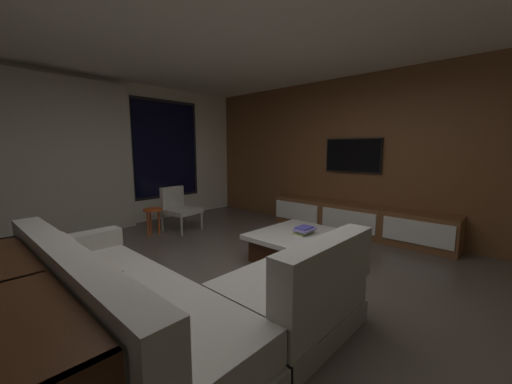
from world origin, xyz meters
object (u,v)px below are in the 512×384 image
object	(u,v)px
accent_chair_near_window	(178,206)
mounted_tv	(353,155)
book_stack_on_coffee_table	(304,230)
side_stool	(153,214)
sectional_couch	(169,303)
media_console	(356,220)
console_table_behind_couch	(12,336)
coffee_table	(302,247)

from	to	relation	value
accent_chair_near_window	mounted_tv	distance (m)	3.22
book_stack_on_coffee_table	side_stool	distance (m)	2.64
sectional_couch	book_stack_on_coffee_table	distance (m)	2.10
media_console	mounted_tv	distance (m)	1.13
media_console	console_table_behind_couch	distance (m)	4.59
media_console	sectional_couch	bearing A→B (deg)	-177.31
coffee_table	console_table_behind_couch	bearing A→B (deg)	-179.17
side_stool	coffee_table	bearing A→B (deg)	-73.12
side_stool	media_console	distance (m)	3.45
sectional_couch	console_table_behind_couch	bearing A→B (deg)	171.81
coffee_table	console_table_behind_couch	xyz separation A→B (m)	(-2.97, -0.04, 0.22)
coffee_table	accent_chair_near_window	bearing A→B (deg)	96.09
sectional_couch	console_table_behind_couch	world-z (taller)	sectional_couch
book_stack_on_coffee_table	sectional_couch	bearing A→B (deg)	-175.51
accent_chair_near_window	console_table_behind_couch	size ratio (longest dim) A/B	0.37
accent_chair_near_window	console_table_behind_couch	xyz separation A→B (m)	(-2.71, -2.54, -0.02)
book_stack_on_coffee_table	mounted_tv	xyz separation A→B (m)	(1.77, 0.21, 0.94)
coffee_table	book_stack_on_coffee_table	xyz separation A→B (m)	(0.03, -0.01, 0.22)
accent_chair_near_window	console_table_behind_couch	distance (m)	3.71
side_stool	media_console	bearing A→B (deg)	-46.62
coffee_table	book_stack_on_coffee_table	world-z (taller)	book_stack_on_coffee_table
book_stack_on_coffee_table	console_table_behind_couch	world-z (taller)	console_table_behind_couch
media_console	console_table_behind_couch	world-z (taller)	console_table_behind_couch
side_stool	console_table_behind_couch	xyz separation A→B (m)	(-2.21, -2.55, 0.04)
sectional_couch	accent_chair_near_window	bearing A→B (deg)	56.13
mounted_tv	book_stack_on_coffee_table	bearing A→B (deg)	-173.33
mounted_tv	media_console	bearing A→B (deg)	-132.45
sectional_couch	side_stool	size ratio (longest dim) A/B	5.43
coffee_table	sectional_couch	bearing A→B (deg)	-175.16
mounted_tv	console_table_behind_couch	xyz separation A→B (m)	(-4.76, -0.24, -0.94)
sectional_couch	mounted_tv	bearing A→B (deg)	5.49
book_stack_on_coffee_table	side_stool	world-z (taller)	side_stool
coffee_table	console_table_behind_couch	world-z (taller)	console_table_behind_couch
sectional_couch	media_console	world-z (taller)	sectional_couch
sectional_couch	coffee_table	size ratio (longest dim) A/B	2.16
sectional_couch	book_stack_on_coffee_table	size ratio (longest dim) A/B	8.67
accent_chair_near_window	mounted_tv	xyz separation A→B (m)	(2.06, -2.30, 0.92)
media_console	mounted_tv	xyz separation A→B (m)	(0.18, 0.20, 1.10)
coffee_table	mounted_tv	xyz separation A→B (m)	(1.79, 0.20, 1.16)
book_stack_on_coffee_table	console_table_behind_couch	xyz separation A→B (m)	(-3.00, -0.03, 0.00)
book_stack_on_coffee_table	media_console	size ratio (longest dim) A/B	0.09
sectional_couch	accent_chair_near_window	xyz separation A→B (m)	(1.79, 2.67, 0.14)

